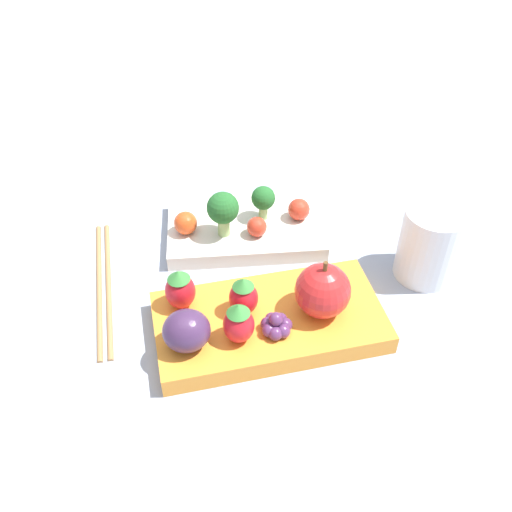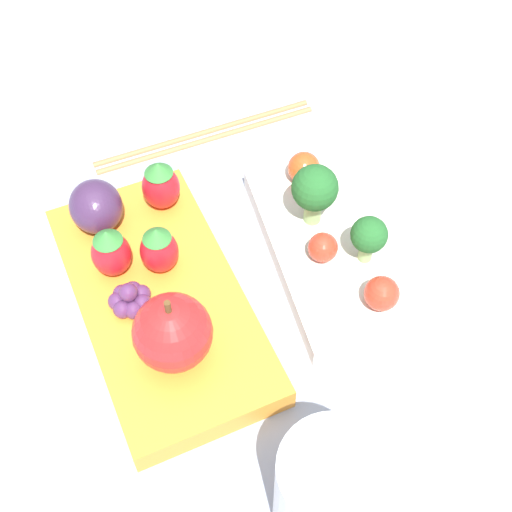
{
  "view_description": "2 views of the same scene",
  "coord_description": "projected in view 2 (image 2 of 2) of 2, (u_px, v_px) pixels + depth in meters",
  "views": [
    {
      "loc": [
        -0.07,
        -0.45,
        0.44
      ],
      "look_at": [
        0.01,
        0.0,
        0.03
      ],
      "focal_mm": 40.0,
      "sensor_mm": 36.0,
      "label": 1
    },
    {
      "loc": [
        0.3,
        -0.11,
        0.46
      ],
      "look_at": [
        0.01,
        0.0,
        0.03
      ],
      "focal_mm": 50.0,
      "sensor_mm": 36.0,
      "label": 2
    }
  ],
  "objects": [
    {
      "name": "strawberry_0",
      "position": [
        159.0,
        249.0,
        0.53
      ],
      "size": [
        0.03,
        0.03,
        0.04
      ],
      "color": "red",
      "rests_on": "bento_box_fruit"
    },
    {
      "name": "broccoli_floret_1",
      "position": [
        315.0,
        190.0,
        0.54
      ],
      "size": [
        0.04,
        0.04,
        0.06
      ],
      "color": "#93B770",
      "rests_on": "bento_box_savoury"
    },
    {
      "name": "strawberry_2",
      "position": [
        111.0,
        252.0,
        0.52
      ],
      "size": [
        0.03,
        0.03,
        0.05
      ],
      "color": "red",
      "rests_on": "bento_box_fruit"
    },
    {
      "name": "broccoli_floret_0",
      "position": [
        369.0,
        236.0,
        0.53
      ],
      "size": [
        0.03,
        0.03,
        0.04
      ],
      "color": "#93B770",
      "rests_on": "bento_box_savoury"
    },
    {
      "name": "cherry_tomato_1",
      "position": [
        382.0,
        293.0,
        0.51
      ],
      "size": [
        0.03,
        0.03,
        0.03
      ],
      "color": "red",
      "rests_on": "bento_box_savoury"
    },
    {
      "name": "bento_box_savoury",
      "position": [
        345.0,
        245.0,
        0.57
      ],
      "size": [
        0.19,
        0.13,
        0.02
      ],
      "color": "silver",
      "rests_on": "ground_plane"
    },
    {
      "name": "grape_cluster",
      "position": [
        130.0,
        299.0,
        0.51
      ],
      "size": [
        0.03,
        0.03,
        0.02
      ],
      "color": "#562D5B",
      "rests_on": "bento_box_fruit"
    },
    {
      "name": "cherry_tomato_0",
      "position": [
        323.0,
        247.0,
        0.54
      ],
      "size": [
        0.02,
        0.02,
        0.02
      ],
      "color": "red",
      "rests_on": "bento_box_savoury"
    },
    {
      "name": "bento_box_fruit",
      "position": [
        161.0,
        302.0,
        0.54
      ],
      "size": [
        0.23,
        0.13,
        0.02
      ],
      "color": "orange",
      "rests_on": "ground_plane"
    },
    {
      "name": "drinking_cup",
      "position": [
        330.0,
        493.0,
        0.42
      ],
      "size": [
        0.07,
        0.07,
        0.08
      ],
      "color": "silver",
      "rests_on": "ground_plane"
    },
    {
      "name": "cherry_tomato_2",
      "position": [
        304.0,
        168.0,
        0.59
      ],
      "size": [
        0.03,
        0.03,
        0.03
      ],
      "color": "#DB4C1E",
      "rests_on": "bento_box_savoury"
    },
    {
      "name": "strawberry_1",
      "position": [
        161.0,
        185.0,
        0.56
      ],
      "size": [
        0.03,
        0.03,
        0.05
      ],
      "color": "red",
      "rests_on": "bento_box_fruit"
    },
    {
      "name": "apple",
      "position": [
        173.0,
        333.0,
        0.48
      ],
      "size": [
        0.05,
        0.05,
        0.06
      ],
      "color": "red",
      "rests_on": "bento_box_fruit"
    },
    {
      "name": "ground_plane",
      "position": [
        253.0,
        275.0,
        0.56
      ],
      "size": [
        4.0,
        4.0,
        0.0
      ],
      "primitive_type": "plane",
      "color": "#939EB2"
    },
    {
      "name": "plum",
      "position": [
        96.0,
        206.0,
        0.55
      ],
      "size": [
        0.04,
        0.04,
        0.04
      ],
      "color": "#42284C",
      "rests_on": "bento_box_fruit"
    },
    {
      "name": "chopsticks_pair",
      "position": [
        205.0,
        134.0,
        0.65
      ],
      "size": [
        0.02,
        0.21,
        0.01
      ],
      "color": "#A37547",
      "rests_on": "ground_plane"
    }
  ]
}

